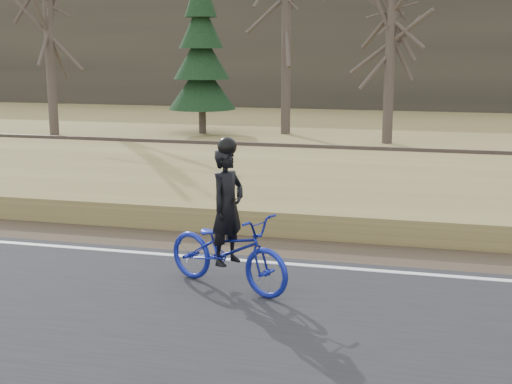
# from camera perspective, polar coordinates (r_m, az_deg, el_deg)

# --- Properties ---
(ground) EXTENTS (120.00, 120.00, 0.00)m
(ground) POSITION_cam_1_polar(r_m,az_deg,el_deg) (10.59, 11.30, -6.98)
(ground) COLOR olive
(ground) RESTS_ON ground
(road) EXTENTS (120.00, 6.00, 0.06)m
(road) POSITION_cam_1_polar(r_m,az_deg,el_deg) (8.25, 10.27, -12.22)
(road) COLOR black
(road) RESTS_ON ground
(edge_line) EXTENTS (120.00, 0.12, 0.01)m
(edge_line) POSITION_cam_1_polar(r_m,az_deg,el_deg) (10.76, 11.37, -6.32)
(edge_line) COLOR silver
(edge_line) RESTS_ON road
(shoulder) EXTENTS (120.00, 1.60, 0.04)m
(shoulder) POSITION_cam_1_polar(r_m,az_deg,el_deg) (11.73, 11.64, -5.06)
(shoulder) COLOR #473A2B
(shoulder) RESTS_ON ground
(embankment) EXTENTS (120.00, 5.00, 0.44)m
(embankment) POSITION_cam_1_polar(r_m,az_deg,el_deg) (14.59, 12.29, -1.00)
(embankment) COLOR olive
(embankment) RESTS_ON ground
(ballast) EXTENTS (120.00, 3.00, 0.45)m
(ballast) POSITION_cam_1_polar(r_m,az_deg,el_deg) (18.31, 12.79, 1.54)
(ballast) COLOR slate
(ballast) RESTS_ON ground
(railroad) EXTENTS (120.00, 2.40, 0.29)m
(railroad) POSITION_cam_1_polar(r_m,az_deg,el_deg) (18.26, 12.83, 2.48)
(railroad) COLOR black
(railroad) RESTS_ON ballast
(treeline_backdrop) EXTENTS (120.00, 4.00, 6.00)m
(treeline_backdrop) POSITION_cam_1_polar(r_m,az_deg,el_deg) (40.05, 14.02, 10.79)
(treeline_backdrop) COLOR #383328
(treeline_backdrop) RESTS_ON ground
(cyclist) EXTENTS (2.15, 1.45, 2.09)m
(cyclist) POSITION_cam_1_polar(r_m,az_deg,el_deg) (9.75, -2.27, -3.96)
(cyclist) COLOR navy
(cyclist) RESTS_ON road
(bare_tree_far_left) EXTENTS (0.36, 0.36, 8.08)m
(bare_tree_far_left) POSITION_cam_1_polar(r_m,az_deg,el_deg) (28.20, -16.27, 12.58)
(bare_tree_far_left) COLOR #4A3E36
(bare_tree_far_left) RESTS_ON ground
(bare_tree_left) EXTENTS (0.36, 0.36, 8.85)m
(bare_tree_left) POSITION_cam_1_polar(r_m,az_deg,el_deg) (27.53, 2.44, 13.87)
(bare_tree_left) COLOR #4A3E36
(bare_tree_left) RESTS_ON ground
(bare_tree_near_left) EXTENTS (0.36, 0.36, 6.47)m
(bare_tree_near_left) POSITION_cam_1_polar(r_m,az_deg,el_deg) (25.16, 10.69, 11.18)
(bare_tree_near_left) COLOR #4A3E36
(bare_tree_near_left) RESTS_ON ground
(conifer) EXTENTS (2.60, 2.60, 6.24)m
(conifer) POSITION_cam_1_polar(r_m,az_deg,el_deg) (27.73, -4.39, 10.78)
(conifer) COLOR #4A3E36
(conifer) RESTS_ON ground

